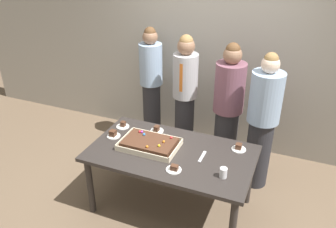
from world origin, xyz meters
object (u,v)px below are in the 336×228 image
object	(u,v)px
plated_slice_far_right	(157,130)
person_serving_front	(185,95)
party_table	(171,158)
cake_server_utensil	(202,157)
sheet_cake	(150,144)
person_striped_tie_right	(151,85)
plated_slice_near_left	(113,134)
person_far_right_suit	(262,121)
plated_slice_far_left	(123,126)
person_green_shirt_behind	(228,107)
plated_slice_near_right	(174,169)
plated_slice_center_front	(239,148)
drink_cup_nearest	(223,173)

from	to	relation	value
plated_slice_far_right	person_serving_front	size ratio (longest dim) A/B	0.09
party_table	cake_server_utensil	distance (m)	0.34
sheet_cake	person_striped_tie_right	distance (m)	1.33
plated_slice_near_left	person_far_right_suit	size ratio (longest dim) A/B	0.09
sheet_cake	person_serving_front	distance (m)	1.08
plated_slice_near_left	person_striped_tie_right	bearing A→B (deg)	93.85
person_far_right_suit	plated_slice_far_left	bearing A→B (deg)	-17.92
plated_slice_far_left	person_green_shirt_behind	distance (m)	1.30
sheet_cake	plated_slice_near_right	bearing A→B (deg)	-35.96
plated_slice_center_front	plated_slice_near_right	bearing A→B (deg)	-129.58
plated_slice_far_left	person_serving_front	xyz separation A→B (m)	(0.47, 0.81, 0.13)
party_table	drink_cup_nearest	distance (m)	0.65
party_table	drink_cup_nearest	bearing A→B (deg)	-18.67
person_striped_tie_right	party_table	bearing A→B (deg)	9.06
plated_slice_near_right	person_far_right_suit	xyz separation A→B (m)	(0.65, 1.08, 0.10)
sheet_cake	person_serving_front	bearing A→B (deg)	89.95
person_far_right_suit	plated_slice_near_right	bearing A→B (deg)	21.66
plated_slice_near_right	person_green_shirt_behind	size ratio (longest dim) A/B	0.09
party_table	plated_slice_near_right	xyz separation A→B (m)	(0.14, -0.28, 0.10)
plated_slice_near_left	drink_cup_nearest	world-z (taller)	drink_cup_nearest
plated_slice_near_left	plated_slice_near_right	size ratio (longest dim) A/B	1.00
person_serving_front	plated_slice_far_right	bearing A→B (deg)	-4.63
plated_slice_near_left	drink_cup_nearest	size ratio (longest dim) A/B	1.50
plated_slice_far_right	person_green_shirt_behind	distance (m)	0.96
sheet_cake	plated_slice_near_right	xyz separation A→B (m)	(0.39, -0.28, -0.02)
plated_slice_far_left	plated_slice_center_front	bearing A→B (deg)	2.05
plated_slice_near_right	person_serving_front	bearing A→B (deg)	106.06
plated_slice_near_right	person_green_shirt_behind	world-z (taller)	person_green_shirt_behind
cake_server_utensil	plated_slice_near_right	bearing A→B (deg)	-119.50
plated_slice_near_right	plated_slice_center_front	xyz separation A→B (m)	(0.49, 0.59, 0.00)
plated_slice_near_left	person_far_right_suit	bearing A→B (deg)	26.94
plated_slice_far_left	sheet_cake	bearing A→B (deg)	-29.16
cake_server_utensil	person_green_shirt_behind	distance (m)	0.99
person_serving_front	person_striped_tie_right	bearing A→B (deg)	-103.53
person_green_shirt_behind	sheet_cake	bearing A→B (deg)	-0.00
sheet_cake	person_far_right_suit	distance (m)	1.31
plated_slice_near_left	cake_server_utensil	bearing A→B (deg)	0.11
plated_slice_far_right	drink_cup_nearest	world-z (taller)	drink_cup_nearest
sheet_cake	person_serving_front	size ratio (longest dim) A/B	0.37
person_striped_tie_right	plated_slice_near_left	bearing A→B (deg)	-20.34
plated_slice_near_left	plated_slice_near_right	distance (m)	0.91
person_serving_front	person_striped_tie_right	xyz separation A→B (m)	(-0.54, 0.13, 0.00)
plated_slice_far_left	person_striped_tie_right	xyz separation A→B (m)	(-0.07, 0.95, 0.13)
party_table	plated_slice_near_left	xyz separation A→B (m)	(-0.71, 0.03, 0.11)
party_table	plated_slice_near_right	distance (m)	0.33
sheet_cake	party_table	bearing A→B (deg)	-0.10
plated_slice_near_left	plated_slice_center_front	distance (m)	1.37
sheet_cake	plated_slice_near_left	world-z (taller)	sheet_cake
sheet_cake	plated_slice_far_right	xyz separation A→B (m)	(-0.06, 0.32, -0.02)
plated_slice_far_right	person_serving_front	distance (m)	0.77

